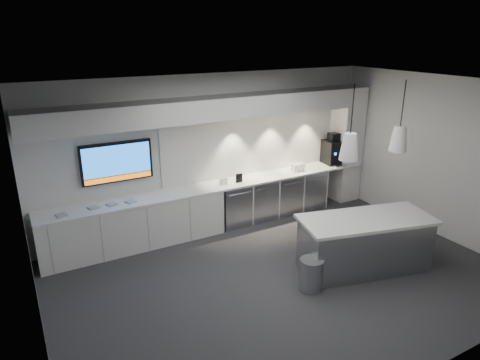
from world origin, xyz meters
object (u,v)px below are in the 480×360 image
wall_tv (117,162)px  coffee_machine (333,151)px  bin (311,274)px  island (364,243)px

wall_tv → coffee_machine: size_ratio=1.78×
bin → coffee_machine: bearing=45.4°
island → coffee_machine: (1.52, 2.62, 0.73)m
bin → coffee_machine: (2.65, 2.69, 0.94)m
wall_tv → island: bearing=-41.7°
wall_tv → bin: 3.83m
island → coffee_machine: size_ratio=3.27×
bin → coffee_machine: 3.89m
wall_tv → island: (3.21, -2.86, -1.10)m
island → coffee_machine: coffee_machine is taller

